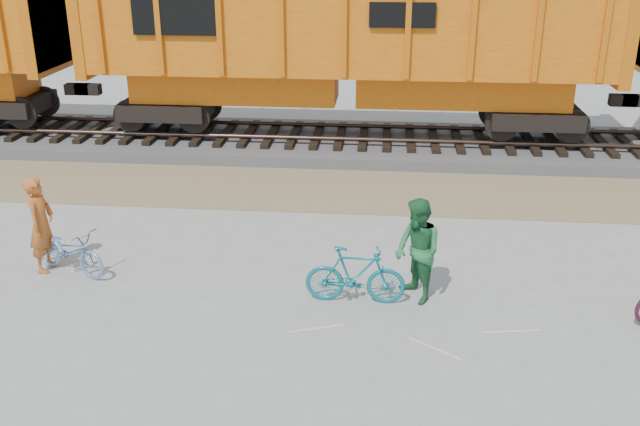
# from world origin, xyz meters

# --- Properties ---
(ground) EXTENTS (120.00, 120.00, 0.00)m
(ground) POSITION_xyz_m (0.00, 0.00, 0.00)
(ground) COLOR #9E9E99
(ground) RESTS_ON ground
(gravel_strip) EXTENTS (120.00, 3.00, 0.02)m
(gravel_strip) POSITION_xyz_m (0.00, 5.50, 0.01)
(gravel_strip) COLOR #937B5B
(gravel_strip) RESTS_ON ground
(ballast_bed) EXTENTS (120.00, 4.00, 0.30)m
(ballast_bed) POSITION_xyz_m (0.00, 9.00, 0.15)
(ballast_bed) COLOR slate
(ballast_bed) RESTS_ON ground
(track) EXTENTS (120.00, 2.60, 0.24)m
(track) POSITION_xyz_m (0.00, 9.00, 0.47)
(track) COLOR black
(track) RESTS_ON ballast_bed
(hopper_car_center) EXTENTS (14.00, 3.13, 4.65)m
(hopper_car_center) POSITION_xyz_m (-1.13, 9.00, 3.01)
(hopper_car_center) COLOR black
(hopper_car_center) RESTS_ON track
(bicycle_blue) EXTENTS (1.73, 1.18, 0.86)m
(bicycle_blue) POSITION_xyz_m (-5.59, 0.74, 0.43)
(bicycle_blue) COLOR #658DBD
(bicycle_blue) RESTS_ON ground
(bicycle_teal) EXTENTS (1.65, 0.48, 0.99)m
(bicycle_teal) POSITION_xyz_m (-0.45, 0.12, 0.49)
(bicycle_teal) COLOR #10707E
(bicycle_teal) RESTS_ON ground
(person_solo) EXTENTS (0.43, 0.65, 1.76)m
(person_solo) POSITION_xyz_m (-6.09, 0.84, 0.88)
(person_solo) COLOR #B85A22
(person_solo) RESTS_ON ground
(person_man) EXTENTS (1.00, 1.07, 1.76)m
(person_man) POSITION_xyz_m (0.55, 0.32, 0.88)
(person_man) COLOR #256A38
(person_man) RESTS_ON ground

